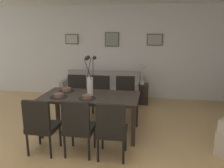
% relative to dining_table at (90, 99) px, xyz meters
% --- Properties ---
extents(ground_plane, '(9.00, 9.00, 0.00)m').
position_rel_dining_table_xyz_m(ground_plane, '(-0.10, -0.75, -0.66)').
color(ground_plane, tan).
extents(back_wall_panel, '(9.00, 0.10, 2.60)m').
position_rel_dining_table_xyz_m(back_wall_panel, '(-0.10, 2.50, 0.64)').
color(back_wall_panel, silver).
rests_on(back_wall_panel, ground).
extents(dining_table, '(1.80, 0.91, 0.74)m').
position_rel_dining_table_xyz_m(dining_table, '(0.00, 0.00, 0.00)').
color(dining_table, black).
rests_on(dining_table, ground).
extents(dining_chair_near_left, '(0.44, 0.44, 0.92)m').
position_rel_dining_table_xyz_m(dining_chair_near_left, '(-0.56, -0.88, -0.15)').
color(dining_chair_near_left, black).
rests_on(dining_chair_near_left, ground).
extents(dining_chair_near_right, '(0.45, 0.45, 0.92)m').
position_rel_dining_table_xyz_m(dining_chair_near_right, '(-0.57, 0.84, -0.15)').
color(dining_chair_near_right, black).
rests_on(dining_chair_near_right, ground).
extents(dining_chair_far_left, '(0.45, 0.45, 0.92)m').
position_rel_dining_table_xyz_m(dining_chair_far_left, '(0.02, -0.84, -0.15)').
color(dining_chair_far_left, black).
rests_on(dining_chair_far_left, ground).
extents(dining_chair_far_right, '(0.45, 0.45, 0.92)m').
position_rel_dining_table_xyz_m(dining_chair_far_right, '(-0.02, 0.84, -0.15)').
color(dining_chair_far_right, black).
rests_on(dining_chair_far_right, ground).
extents(dining_chair_mid_left, '(0.45, 0.45, 0.92)m').
position_rel_dining_table_xyz_m(dining_chair_mid_left, '(0.55, -0.85, -0.15)').
color(dining_chair_mid_left, black).
rests_on(dining_chair_mid_left, ground).
extents(dining_chair_mid_right, '(0.47, 0.47, 0.92)m').
position_rel_dining_table_xyz_m(dining_chair_mid_right, '(0.55, 0.88, -0.15)').
color(dining_chair_mid_right, black).
rests_on(dining_chair_mid_right, ground).
extents(centerpiece_vase, '(0.21, 0.23, 0.73)m').
position_rel_dining_table_xyz_m(centerpiece_vase, '(0.00, 0.00, 0.36)').
color(centerpiece_vase, silver).
rests_on(centerpiece_vase, dining_table).
extents(placemat_near_left, '(0.32, 0.32, 0.01)m').
position_rel_dining_table_xyz_m(placemat_near_left, '(-0.54, -0.20, 0.08)').
color(placemat_near_left, black).
rests_on(placemat_near_left, dining_table).
extents(bowl_near_left, '(0.17, 0.17, 0.07)m').
position_rel_dining_table_xyz_m(bowl_near_left, '(-0.54, -0.20, 0.12)').
color(bowl_near_left, brown).
rests_on(bowl_near_left, dining_table).
extents(placemat_near_right, '(0.32, 0.32, 0.01)m').
position_rel_dining_table_xyz_m(placemat_near_right, '(-0.54, 0.20, 0.08)').
color(placemat_near_right, black).
rests_on(placemat_near_right, dining_table).
extents(bowl_near_right, '(0.17, 0.17, 0.07)m').
position_rel_dining_table_xyz_m(bowl_near_right, '(-0.54, 0.20, 0.12)').
color(bowl_near_right, brown).
rests_on(bowl_near_right, dining_table).
extents(placemat_far_left, '(0.32, 0.32, 0.01)m').
position_rel_dining_table_xyz_m(placemat_far_left, '(0.00, -0.20, 0.08)').
color(placemat_far_left, black).
rests_on(placemat_far_left, dining_table).
extents(bowl_far_left, '(0.17, 0.17, 0.07)m').
position_rel_dining_table_xyz_m(bowl_far_left, '(0.00, -0.20, 0.12)').
color(bowl_far_left, brown).
rests_on(bowl_far_left, dining_table).
extents(sofa, '(2.03, 0.84, 0.80)m').
position_rel_dining_table_xyz_m(sofa, '(-0.20, 1.88, -0.38)').
color(sofa, gray).
rests_on(sofa, ground).
extents(side_table, '(0.36, 0.36, 0.52)m').
position_rel_dining_table_xyz_m(side_table, '(0.89, 1.93, -0.40)').
color(side_table, black).
rests_on(side_table, ground).
extents(table_lamp, '(0.22, 0.22, 0.51)m').
position_rel_dining_table_xyz_m(table_lamp, '(0.89, 1.93, 0.23)').
color(table_lamp, beige).
rests_on(table_lamp, side_table).
extents(framed_picture_left, '(0.39, 0.03, 0.29)m').
position_rel_dining_table_xyz_m(framed_picture_left, '(-1.18, 2.43, 1.00)').
color(framed_picture_left, '#473828').
extents(framed_picture_center, '(0.40, 0.03, 0.39)m').
position_rel_dining_table_xyz_m(framed_picture_center, '(-0.00, 2.43, 1.00)').
color(framed_picture_center, '#473828').
extents(framed_picture_right, '(0.43, 0.03, 0.32)m').
position_rel_dining_table_xyz_m(framed_picture_right, '(1.18, 2.43, 1.00)').
color(framed_picture_right, '#473828').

